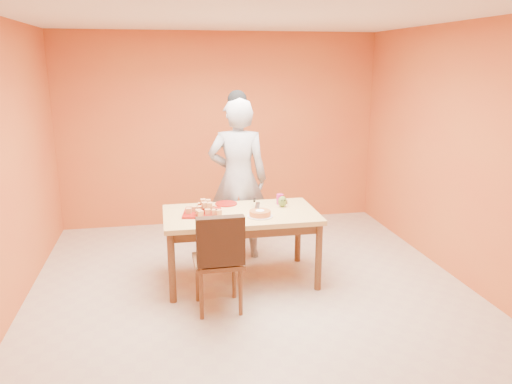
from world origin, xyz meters
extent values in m
plane|color=beige|center=(0.00, 0.00, 0.00)|extent=(5.00, 5.00, 0.00)
plane|color=white|center=(0.00, 0.00, 2.70)|extent=(5.00, 5.00, 0.00)
plane|color=#CA6B2E|center=(0.00, 2.50, 1.35)|extent=(4.50, 0.00, 4.50)
plane|color=#CA6B2E|center=(2.25, 0.00, 1.35)|extent=(0.00, 5.00, 5.00)
cube|color=#F2D07E|center=(-0.06, 0.40, 0.73)|extent=(1.60, 0.90, 0.05)
cube|color=brown|center=(-0.06, 0.40, 0.66)|extent=(1.48, 0.78, 0.10)
cylinder|color=brown|center=(-0.80, 0.01, 0.35)|extent=(0.07, 0.07, 0.71)
cylinder|color=brown|center=(-0.80, 0.79, 0.35)|extent=(0.07, 0.07, 0.71)
cylinder|color=brown|center=(0.68, 0.01, 0.35)|extent=(0.07, 0.07, 0.71)
cylinder|color=brown|center=(0.68, 0.79, 0.35)|extent=(0.07, 0.07, 0.71)
imported|color=#9C9C9F|center=(0.02, 1.10, 0.95)|extent=(0.76, 0.57, 1.90)
cube|color=maroon|center=(-0.46, 0.43, 0.77)|extent=(0.44, 0.44, 0.02)
cylinder|color=maroon|center=(-0.17, 0.73, 0.77)|extent=(0.24, 0.24, 0.01)
cylinder|color=white|center=(0.11, 0.22, 0.77)|extent=(0.29, 0.29, 0.01)
cylinder|color=orange|center=(0.11, 0.22, 0.80)|extent=(0.27, 0.27, 0.05)
cube|color=silver|center=(0.12, 0.40, 0.83)|extent=(0.10, 0.24, 0.01)
ellipsoid|color=#5A752D|center=(0.42, 0.51, 0.82)|extent=(0.10, 0.08, 0.12)
cylinder|color=#B41B6A|center=(0.42, 0.63, 0.82)|extent=(0.09, 0.09, 0.11)
cylinder|color=#3B2310|center=(0.45, 0.65, 0.78)|extent=(0.12, 0.12, 0.03)
camera|label=1|loc=(-0.85, -4.54, 2.29)|focal=35.00mm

